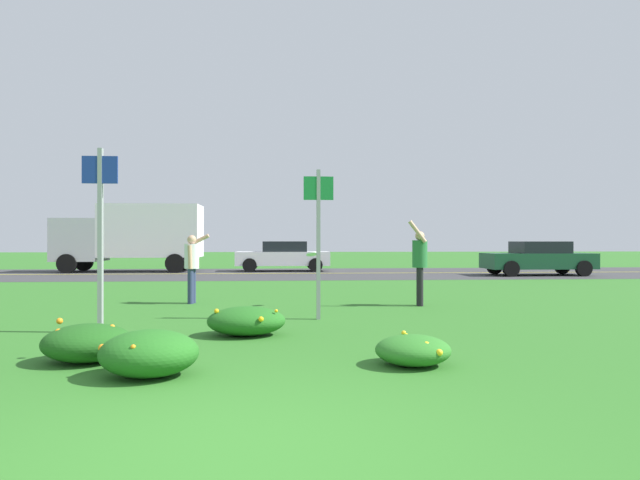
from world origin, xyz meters
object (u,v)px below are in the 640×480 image
(sign_post_near_path, at_px, (100,222))
(car_dark_green_leftmost, at_px, (538,258))
(person_catcher_green_shirt, at_px, (420,261))
(person_thrower_white_shirt, at_px, (192,262))
(box_truck_silver, at_px, (133,234))
(frisbee_white, at_px, (312,254))
(car_white_center_left, at_px, (283,256))
(sign_post_by_roadside, at_px, (318,229))

(sign_post_near_path, bearing_deg, car_dark_green_leftmost, 45.12)
(sign_post_near_path, relative_size, person_catcher_green_shirt, 1.53)
(person_thrower_white_shirt, distance_m, box_truck_silver, 14.81)
(person_thrower_white_shirt, height_order, frisbee_white, person_thrower_white_shirt)
(person_catcher_green_shirt, distance_m, box_truck_silver, 17.96)
(person_catcher_green_shirt, xyz_separation_m, car_white_center_left, (-2.99, 14.79, -0.28))
(box_truck_silver, bearing_deg, frisbee_white, -62.23)
(frisbee_white, bearing_deg, sign_post_by_roadside, -90.16)
(person_thrower_white_shirt, relative_size, frisbee_white, 5.81)
(person_thrower_white_shirt, distance_m, frisbee_white, 2.89)
(sign_post_by_roadside, relative_size, box_truck_silver, 0.42)
(person_thrower_white_shirt, bearing_deg, sign_post_near_path, -101.11)
(person_catcher_green_shirt, height_order, car_white_center_left, person_catcher_green_shirt)
(person_catcher_green_shirt, relative_size, box_truck_silver, 0.29)
(sign_post_near_path, xyz_separation_m, sign_post_by_roadside, (3.61, 1.28, -0.08))
(sign_post_by_roadside, relative_size, frisbee_white, 9.94)
(person_thrower_white_shirt, height_order, car_white_center_left, person_thrower_white_shirt)
(sign_post_near_path, relative_size, car_dark_green_leftmost, 0.66)
(sign_post_near_path, bearing_deg, frisbee_white, 43.59)
(car_white_center_left, bearing_deg, frisbee_white, -87.86)
(person_thrower_white_shirt, height_order, box_truck_silver, box_truck_silver)
(frisbee_white, height_order, car_dark_green_leftmost, car_dark_green_leftmost)
(sign_post_by_roadside, xyz_separation_m, frisbee_white, (0.01, 2.16, -0.52))
(person_thrower_white_shirt, bearing_deg, sign_post_by_roadside, -45.92)
(box_truck_silver, bearing_deg, person_catcher_green_shirt, -55.50)
(sign_post_near_path, relative_size, person_thrower_white_shirt, 1.80)
(person_thrower_white_shirt, xyz_separation_m, car_white_center_left, (2.25, 13.94, -0.23))
(frisbee_white, distance_m, car_dark_green_leftmost, 14.78)
(car_white_center_left, bearing_deg, person_thrower_white_shirt, -99.16)
(car_white_center_left, bearing_deg, sign_post_near_path, -99.61)
(person_thrower_white_shirt, distance_m, car_white_center_left, 14.12)
(sign_post_by_roadside, bearing_deg, frisbee_white, 89.84)
(sign_post_near_path, height_order, car_white_center_left, sign_post_near_path)
(box_truck_silver, bearing_deg, car_white_center_left, 0.00)
(frisbee_white, height_order, car_white_center_left, car_white_center_left)
(car_dark_green_leftmost, bearing_deg, sign_post_near_path, -134.88)
(person_thrower_white_shirt, relative_size, person_catcher_green_shirt, 0.85)
(car_dark_green_leftmost, xyz_separation_m, box_truck_silver, (-18.05, 4.10, 1.06))
(person_catcher_green_shirt, relative_size, frisbee_white, 6.86)
(car_white_center_left, height_order, box_truck_silver, box_truck_silver)
(car_dark_green_leftmost, xyz_separation_m, car_white_center_left, (-10.88, 4.10, 0.00))
(person_catcher_green_shirt, xyz_separation_m, car_dark_green_leftmost, (7.89, 10.69, -0.28))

